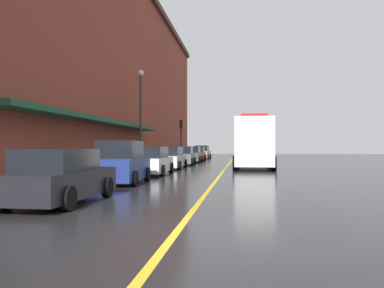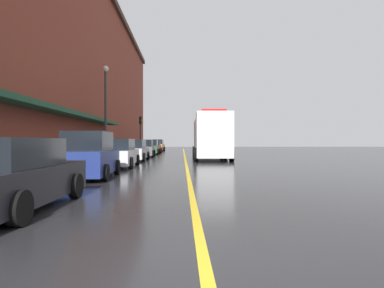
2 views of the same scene
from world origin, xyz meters
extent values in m
plane|color=#232326|center=(0.00, 25.00, 0.00)|extent=(112.00, 112.00, 0.00)
cube|color=gray|center=(-6.20, 25.00, 0.07)|extent=(2.40, 70.00, 0.15)
cube|color=gold|center=(0.00, 25.00, 0.00)|extent=(0.16, 70.00, 0.01)
cube|color=brown|center=(-11.80, 24.00, 8.11)|extent=(8.81, 64.00, 16.21)
cube|color=#19472D|center=(-6.85, 16.00, 3.10)|extent=(1.20, 22.40, 0.24)
cube|color=black|center=(-3.96, 3.61, 0.56)|extent=(1.81, 4.62, 0.76)
cube|color=black|center=(-3.97, 3.38, 1.25)|extent=(1.60, 2.55, 0.62)
cylinder|color=black|center=(-4.82, 5.05, 0.32)|extent=(0.23, 0.64, 0.64)
cylinder|color=black|center=(-3.06, 5.02, 0.32)|extent=(0.23, 0.64, 0.64)
cylinder|color=black|center=(-3.10, 2.17, 0.32)|extent=(0.23, 0.64, 0.64)
cube|color=navy|center=(-4.04, 9.81, 0.64)|extent=(1.90, 4.36, 0.93)
cube|color=black|center=(-4.03, 9.59, 1.49)|extent=(1.65, 2.42, 0.76)
cylinder|color=black|center=(-4.97, 11.10, 0.32)|extent=(0.25, 0.65, 0.64)
cylinder|color=black|center=(-3.22, 11.17, 0.32)|extent=(0.25, 0.65, 0.64)
cylinder|color=black|center=(-4.86, 8.44, 0.32)|extent=(0.25, 0.65, 0.64)
cylinder|color=black|center=(-3.11, 8.51, 0.32)|extent=(0.25, 0.65, 0.64)
cube|color=silver|center=(-3.95, 15.43, 0.57)|extent=(1.82, 4.84, 0.79)
cube|color=black|center=(-3.94, 15.18, 1.30)|extent=(1.61, 2.67, 0.65)
cylinder|color=black|center=(-4.85, 16.90, 0.32)|extent=(0.23, 0.64, 0.64)
cylinder|color=black|center=(-3.09, 16.93, 0.32)|extent=(0.23, 0.64, 0.64)
cylinder|color=black|center=(-4.80, 13.92, 0.32)|extent=(0.23, 0.64, 0.64)
cylinder|color=black|center=(-3.04, 13.95, 0.32)|extent=(0.23, 0.64, 0.64)
cube|color=silver|center=(-3.97, 21.51, 0.57)|extent=(1.79, 4.80, 0.78)
cube|color=black|center=(-3.97, 21.27, 1.28)|extent=(1.61, 2.64, 0.64)
cylinder|color=black|center=(-4.87, 22.99, 0.32)|extent=(0.22, 0.64, 0.64)
cylinder|color=black|center=(-3.06, 22.99, 0.32)|extent=(0.22, 0.64, 0.64)
cylinder|color=black|center=(-4.87, 20.02, 0.32)|extent=(0.22, 0.64, 0.64)
cylinder|color=black|center=(-3.07, 20.02, 0.32)|extent=(0.22, 0.64, 0.64)
cube|color=#595B60|center=(-3.95, 27.70, 0.58)|extent=(1.99, 4.38, 0.80)
cube|color=black|center=(-3.94, 27.49, 1.31)|extent=(1.74, 2.43, 0.66)
cylinder|color=black|center=(-4.93, 29.01, 0.32)|extent=(0.24, 0.65, 0.64)
cylinder|color=black|center=(-3.07, 29.08, 0.32)|extent=(0.24, 0.65, 0.64)
cylinder|color=black|center=(-4.83, 26.33, 0.32)|extent=(0.24, 0.65, 0.64)
cylinder|color=black|center=(-2.97, 26.40, 0.32)|extent=(0.24, 0.65, 0.64)
cube|color=#2D5133|center=(-3.91, 33.53, 0.58)|extent=(1.87, 4.18, 0.80)
cube|color=black|center=(-3.90, 33.32, 1.31)|extent=(1.67, 2.30, 0.66)
cylinder|color=black|center=(-4.85, 34.81, 0.32)|extent=(0.23, 0.64, 0.64)
cylinder|color=black|center=(-2.99, 34.83, 0.32)|extent=(0.23, 0.64, 0.64)
cylinder|color=black|center=(-4.82, 32.23, 0.32)|extent=(0.23, 0.64, 0.64)
cylinder|color=black|center=(-2.97, 32.25, 0.32)|extent=(0.23, 0.64, 0.64)
cube|color=maroon|center=(-3.98, 38.87, 0.56)|extent=(2.03, 4.55, 0.77)
cube|color=black|center=(-3.97, 38.65, 1.26)|extent=(1.76, 2.53, 0.63)
cylinder|color=black|center=(-4.97, 40.22, 0.32)|extent=(0.24, 0.65, 0.64)
cylinder|color=black|center=(-3.09, 40.30, 0.32)|extent=(0.24, 0.65, 0.64)
cylinder|color=black|center=(-4.86, 37.45, 0.32)|extent=(0.24, 0.65, 0.64)
cylinder|color=black|center=(-2.99, 37.52, 0.32)|extent=(0.24, 0.65, 0.64)
cube|color=#A5844C|center=(-3.90, 45.05, 0.61)|extent=(1.83, 4.39, 0.86)
cube|color=black|center=(-3.91, 44.83, 1.39)|extent=(1.60, 2.43, 0.70)
cylinder|color=black|center=(-4.74, 46.42, 0.32)|extent=(0.24, 0.65, 0.64)
cylinder|color=black|center=(-3.00, 46.37, 0.32)|extent=(0.24, 0.65, 0.64)
cylinder|color=black|center=(-4.80, 43.73, 0.32)|extent=(0.24, 0.65, 0.64)
cylinder|color=black|center=(-3.07, 43.68, 0.32)|extent=(0.24, 0.65, 0.64)
cube|color=silver|center=(2.04, 19.77, 1.93)|extent=(2.60, 2.68, 3.27)
cube|color=silver|center=(2.12, 24.67, 1.80)|extent=(2.67, 6.45, 3.01)
cube|color=red|center=(2.04, 19.77, 3.69)|extent=(1.80, 0.63, 0.24)
cylinder|color=black|center=(3.34, 19.85, 0.50)|extent=(0.32, 1.00, 1.00)
cylinder|color=black|center=(0.75, 19.89, 0.50)|extent=(0.32, 1.00, 1.00)
cylinder|color=black|center=(3.41, 23.85, 0.50)|extent=(0.32, 1.00, 1.00)
cylinder|color=black|center=(0.82, 23.89, 0.50)|extent=(0.32, 1.00, 1.00)
cylinder|color=black|center=(3.45, 26.44, 0.50)|extent=(0.32, 1.00, 1.00)
cylinder|color=black|center=(0.86, 26.49, 0.50)|extent=(0.32, 1.00, 1.00)
cylinder|color=#4C4C51|center=(-5.35, 43.35, 0.68)|extent=(0.07, 0.07, 1.05)
cube|color=black|center=(-5.35, 43.35, 1.34)|extent=(0.14, 0.18, 0.28)
cylinder|color=#4C4C51|center=(-5.35, 37.68, 0.68)|extent=(0.07, 0.07, 1.05)
cube|color=black|center=(-5.35, 37.68, 1.34)|extent=(0.14, 0.18, 0.28)
cylinder|color=#4C4C51|center=(-5.35, 18.66, 0.68)|extent=(0.07, 0.07, 1.05)
cube|color=black|center=(-5.35, 18.66, 1.34)|extent=(0.14, 0.18, 0.28)
cylinder|color=#4C4C51|center=(-5.35, 11.81, 0.68)|extent=(0.07, 0.07, 1.05)
cube|color=black|center=(-5.35, 11.81, 1.34)|extent=(0.14, 0.18, 0.28)
cylinder|color=#4C4C51|center=(-5.35, 33.66, 0.68)|extent=(0.07, 0.07, 1.05)
cube|color=black|center=(-5.35, 33.66, 1.34)|extent=(0.14, 0.18, 0.28)
cylinder|color=#33383D|center=(-5.95, 20.70, 3.40)|extent=(0.18, 0.18, 6.50)
sphere|color=white|center=(-5.95, 20.70, 6.87)|extent=(0.44, 0.44, 0.44)
cylinder|color=#232326|center=(-5.30, 35.61, 1.85)|extent=(0.14, 0.14, 3.40)
cube|color=black|center=(-5.30, 35.61, 4.00)|extent=(0.28, 0.36, 0.90)
sphere|color=red|center=(-5.14, 35.61, 4.30)|extent=(0.16, 0.16, 0.16)
sphere|color=gold|center=(-5.14, 35.61, 4.00)|extent=(0.16, 0.16, 0.16)
sphere|color=green|center=(-5.14, 35.61, 3.70)|extent=(0.16, 0.16, 0.16)
camera|label=1|loc=(1.24, -7.57, 1.63)|focal=38.03mm
camera|label=2|loc=(-0.27, -3.53, 1.49)|focal=30.27mm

